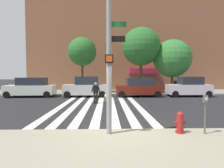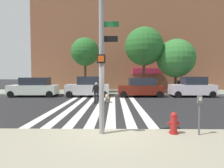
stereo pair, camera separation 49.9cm
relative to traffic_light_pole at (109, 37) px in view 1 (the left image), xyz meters
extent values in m
plane|color=#232326|center=(0.29, 7.06, -3.52)|extent=(160.00, 160.00, 0.00)
cube|color=gray|center=(0.29, -1.89, -3.45)|extent=(60.00, 5.00, 0.15)
cube|color=gray|center=(0.29, 16.52, -3.45)|extent=(80.00, 6.00, 0.15)
cube|color=silver|center=(-3.33, 7.06, -3.52)|extent=(0.45, 12.31, 0.01)
cube|color=silver|center=(-2.43, 7.06, -3.52)|extent=(0.45, 12.31, 0.01)
cube|color=silver|center=(-1.53, 7.06, -3.52)|extent=(0.45, 12.31, 0.01)
cube|color=silver|center=(-0.63, 7.06, -3.52)|extent=(0.45, 12.31, 0.01)
cube|color=silver|center=(0.27, 7.06, -3.52)|extent=(0.45, 12.31, 0.01)
cube|color=silver|center=(1.17, 7.06, -3.52)|extent=(0.45, 12.31, 0.01)
cube|color=silver|center=(2.07, 7.06, -3.52)|extent=(0.45, 12.31, 0.01)
cube|color=#BA2346|center=(4.93, 18.92, -0.77)|extent=(4.03, 1.60, 0.70)
cylinder|color=gray|center=(-0.01, 0.05, -0.47)|extent=(0.18, 0.18, 5.80)
cube|color=black|center=(-0.01, -0.15, -0.77)|extent=(0.28, 0.18, 0.28)
cube|color=#E54C14|center=(-0.01, -0.25, -0.77)|extent=(0.20, 0.01, 0.20)
cube|color=#19662D|center=(0.29, 0.05, 0.43)|extent=(0.60, 0.03, 0.18)
cube|color=black|center=(0.27, 0.05, -0.07)|extent=(0.56, 0.03, 0.20)
cylinder|color=maroon|center=(2.52, 0.08, -3.34)|extent=(0.32, 0.32, 0.06)
cylinder|color=maroon|center=(2.52, 0.08, -3.04)|extent=(0.24, 0.24, 0.55)
sphere|color=maroon|center=(2.52, 0.08, -2.72)|extent=(0.23, 0.23, 0.23)
cylinder|color=maroon|center=(2.35, 0.08, -3.01)|extent=(0.10, 0.09, 0.09)
cylinder|color=maroon|center=(2.69, 0.08, -3.01)|extent=(0.10, 0.09, 0.09)
cylinder|color=#515456|center=(3.35, -0.05, -2.82)|extent=(0.06, 0.06, 1.10)
cube|color=#515456|center=(3.35, -0.05, -2.14)|extent=(0.14, 0.10, 0.26)
cube|color=beige|center=(3.35, -0.10, -2.12)|extent=(0.09, 0.01, 0.12)
cube|color=silver|center=(-7.83, 12.29, -2.80)|extent=(4.78, 2.10, 0.94)
cube|color=#232833|center=(-7.64, 12.30, -1.95)|extent=(2.73, 1.80, 0.77)
cylinder|color=black|center=(-9.68, 11.34, -3.19)|extent=(0.67, 0.24, 0.66)
cylinder|color=black|center=(-9.74, 13.11, -3.19)|extent=(0.67, 0.24, 0.66)
cylinder|color=black|center=(-5.92, 11.47, -3.19)|extent=(0.67, 0.24, 0.66)
cylinder|color=black|center=(-5.99, 13.24, -3.19)|extent=(0.67, 0.24, 0.66)
cube|color=silver|center=(-2.30, 12.29, -2.77)|extent=(4.39, 2.00, 1.00)
cube|color=#232833|center=(-2.12, 12.29, -1.87)|extent=(2.31, 1.71, 0.81)
cylinder|color=black|center=(-3.96, 11.39, -3.19)|extent=(0.67, 0.24, 0.66)
cylinder|color=black|center=(-4.01, 13.09, -3.19)|extent=(0.67, 0.24, 0.66)
cylinder|color=black|center=(-0.59, 11.49, -3.19)|extent=(0.67, 0.24, 0.66)
cylinder|color=black|center=(-0.64, 13.19, -3.19)|extent=(0.67, 0.24, 0.66)
cube|color=maroon|center=(3.06, 12.29, -2.81)|extent=(4.52, 1.99, 0.91)
cube|color=#232833|center=(3.24, 12.29, -1.98)|extent=(2.71, 1.72, 0.75)
cylinder|color=black|center=(1.32, 11.38, -3.19)|extent=(0.66, 0.23, 0.66)
cylinder|color=black|center=(1.28, 13.12, -3.19)|extent=(0.66, 0.23, 0.66)
cylinder|color=black|center=(4.84, 11.46, -3.19)|extent=(0.66, 0.23, 0.66)
cylinder|color=black|center=(4.80, 13.20, -3.19)|extent=(0.66, 0.23, 0.66)
cube|color=silver|center=(8.27, 12.29, -2.78)|extent=(4.30, 1.88, 0.98)
cube|color=#232833|center=(8.44, 12.29, -1.89)|extent=(2.17, 1.64, 0.80)
cylinder|color=black|center=(6.60, 11.46, -3.19)|extent=(0.66, 0.22, 0.66)
cylinder|color=black|center=(6.61, 13.14, -3.19)|extent=(0.66, 0.22, 0.66)
cylinder|color=black|center=(9.93, 11.43, -3.19)|extent=(0.66, 0.22, 0.66)
cylinder|color=black|center=(9.94, 13.12, -3.19)|extent=(0.66, 0.22, 0.66)
cylinder|color=#4C3823|center=(-3.02, 15.35, -1.43)|extent=(0.28, 0.28, 3.89)
sphere|color=#286628|center=(-3.02, 15.35, 1.43)|extent=(3.31, 3.31, 3.31)
cylinder|color=#4C3823|center=(3.85, 15.06, -1.30)|extent=(0.32, 0.32, 4.14)
sphere|color=#286628|center=(3.85, 15.06, 1.99)|extent=(4.43, 4.43, 4.43)
cylinder|color=#4C3823|center=(7.56, 15.12, -1.98)|extent=(0.31, 0.31, 2.78)
sphere|color=#337533|center=(7.56, 15.12, 0.63)|extent=(4.42, 4.42, 4.42)
cylinder|color=black|center=(-1.06, 7.78, -3.11)|extent=(0.18, 0.18, 0.82)
cylinder|color=black|center=(-0.87, 7.82, -3.11)|extent=(0.18, 0.18, 0.82)
cube|color=black|center=(-0.97, 7.80, -2.40)|extent=(0.42, 0.31, 0.60)
cylinder|color=black|center=(-1.20, 7.75, -2.37)|extent=(0.24, 0.13, 0.57)
cylinder|color=black|center=(-0.73, 7.85, -2.37)|extent=(0.24, 0.13, 0.57)
sphere|color=tan|center=(-0.97, 7.80, -1.99)|extent=(0.26, 0.26, 0.22)
cylinder|color=tan|center=(-0.13, 8.41, -3.07)|extent=(0.38, 0.69, 0.26)
sphere|color=tan|center=(-0.21, 8.81, -2.97)|extent=(0.24, 0.24, 0.20)
cylinder|color=tan|center=(-0.05, 8.00, -3.02)|extent=(0.08, 0.24, 0.16)
cylinder|color=tan|center=(-0.25, 8.62, -3.36)|extent=(0.07, 0.07, 0.32)
cylinder|color=tan|center=(-0.11, 8.65, -3.36)|extent=(0.07, 0.07, 0.32)
cylinder|color=tan|center=(-0.15, 8.18, -3.36)|extent=(0.07, 0.07, 0.32)
cylinder|color=tan|center=(-0.02, 8.21, -3.36)|extent=(0.07, 0.07, 0.32)
cylinder|color=#282D4C|center=(7.74, 14.18, -2.96)|extent=(0.20, 0.20, 0.82)
cylinder|color=#282D4C|center=(7.66, 14.37, -2.96)|extent=(0.20, 0.20, 0.82)
cube|color=black|center=(7.70, 14.28, -2.25)|extent=(0.37, 0.44, 0.60)
cylinder|color=black|center=(7.79, 14.06, -2.22)|extent=(0.17, 0.24, 0.57)
cylinder|color=black|center=(7.60, 14.50, -2.22)|extent=(0.17, 0.24, 0.57)
sphere|color=beige|center=(7.70, 14.28, -1.84)|extent=(0.29, 0.29, 0.22)
camera|label=1|loc=(-0.06, -6.30, -1.31)|focal=29.38mm
camera|label=2|loc=(0.44, -6.30, -1.31)|focal=29.38mm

